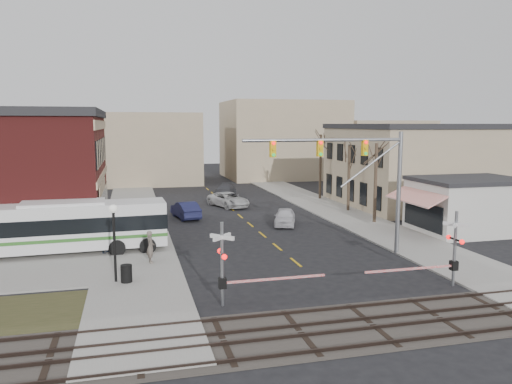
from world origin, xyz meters
TOP-DOWN VIEW (x-y plane):
  - ground at (0.00, 0.00)m, footprint 160.00×160.00m
  - sidewalk_west at (-9.50, 20.00)m, footprint 5.00×60.00m
  - sidewalk_east at (9.50, 20.00)m, footprint 5.00×60.00m
  - ballast_strip at (0.00, -8.00)m, footprint 160.00×5.00m
  - rail_tracks at (0.00, -8.00)m, footprint 160.00×3.91m
  - tan_building at (22.00, 20.00)m, footprint 20.30×15.30m
  - awning_shop at (15.97, 7.00)m, footprint 9.74×6.20m
  - tree_east_a at (10.50, 12.00)m, footprint 0.28×0.28m
  - tree_east_b at (10.80, 18.00)m, footprint 0.28×0.28m
  - tree_east_c at (11.00, 26.00)m, footprint 0.28×0.28m
  - transit_bus at (-14.01, 7.46)m, footprint 13.08×3.37m
  - traffic_signal_mast at (4.22, 2.33)m, footprint 10.51×0.30m
  - rr_crossing_west at (-5.29, -4.16)m, footprint 5.60×1.36m
  - rr_crossing_east at (6.19, -4.27)m, footprint 5.60×1.36m
  - street_lamp at (-10.66, 0.45)m, footprint 0.44×0.44m
  - trash_bin at (-10.11, 0.20)m, footprint 0.60×0.60m
  - car_a at (2.78, 13.10)m, footprint 3.00×4.50m
  - car_b at (-5.00, 18.30)m, footprint 2.46×4.88m
  - car_c at (-0.03, 23.50)m, footprint 4.19×5.86m
  - car_d at (1.04, 31.14)m, footprint 3.71×5.23m
  - pedestrian_near at (-8.69, 3.73)m, footprint 0.56×0.77m
  - pedestrian_far at (-11.34, 6.86)m, footprint 0.97×1.05m

SIDE VIEW (x-z plane):
  - ground at x=0.00m, z-range 0.00..0.00m
  - ballast_strip at x=0.00m, z-range 0.00..0.06m
  - sidewalk_west at x=-9.50m, z-range 0.00..0.12m
  - sidewalk_east at x=9.50m, z-range 0.00..0.12m
  - rail_tracks at x=0.00m, z-range 0.05..0.19m
  - trash_bin at x=-10.11m, z-range 0.12..1.06m
  - car_d at x=1.04m, z-range 0.00..1.41m
  - car_a at x=2.78m, z-range 0.00..1.42m
  - car_c at x=-0.03m, z-range 0.00..1.48m
  - car_b at x=-5.00m, z-range 0.00..1.54m
  - pedestrian_far at x=-11.34m, z-range 0.12..1.84m
  - pedestrian_near at x=-8.69m, z-range 0.12..2.08m
  - transit_bus at x=-14.01m, z-range 0.21..3.55m
  - rr_crossing_west at x=-5.29m, z-range -0.03..3.97m
  - rr_crossing_east at x=6.19m, z-range -0.03..3.97m
  - awning_shop at x=15.97m, z-range 0.01..4.31m
  - street_lamp at x=-10.66m, z-range 1.03..5.20m
  - tree_east_b at x=10.80m, z-range 0.12..6.42m
  - tree_east_a at x=10.50m, z-range 0.12..6.87m
  - tree_east_c at x=11.00m, z-range 0.12..7.32m
  - tan_building at x=22.00m, z-range 0.01..8.51m
  - traffic_signal_mast at x=4.22m, z-range 1.77..9.77m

